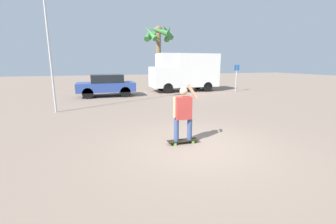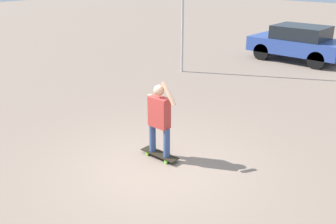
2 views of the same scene
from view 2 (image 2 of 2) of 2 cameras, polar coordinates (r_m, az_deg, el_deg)
ground_plane at (r=7.66m, az=-1.35°, el=-8.53°), size 80.00×80.00×0.00m
skateboard at (r=8.01m, az=-1.29°, el=-6.45°), size 0.90×0.25×0.10m
person_skateboarder at (r=7.64m, az=-1.35°, el=-0.57°), size 0.74×0.22×1.64m
parked_car_blue at (r=17.14m, az=19.23°, el=10.00°), size 3.87×1.90×1.50m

